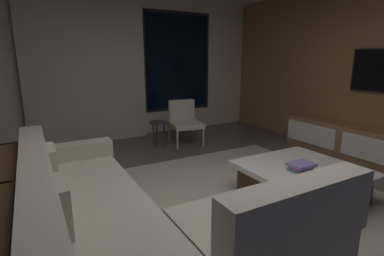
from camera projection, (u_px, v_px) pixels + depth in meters
The scene contains 8 objects.
floor at pixel (226, 222), 2.78m from camera, with size 9.20×9.20×0.00m, color #564C44.
back_wall_with_window at pixel (113, 68), 5.51m from camera, with size 6.60×0.30×2.70m.
area_rug at pixel (261, 216), 2.86m from camera, with size 3.20×3.80×0.01m, color #ADA391.
sectional_couch at pixel (131, 223), 2.22m from camera, with size 1.98×2.50×0.82m.
coffee_table at pixel (302, 182), 3.22m from camera, with size 1.16×1.16×0.36m.
book_stack_on_coffee_table at pixel (301, 167), 3.05m from camera, with size 0.26×0.21×0.09m.
accent_chair_near_window at pixel (184, 120), 5.32m from camera, with size 0.62×0.64×0.78m.
side_stool at pixel (158, 126), 5.06m from camera, with size 0.32×0.32×0.46m.
Camera 1 is at (-1.50, -2.02, 1.51)m, focal length 27.32 mm.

